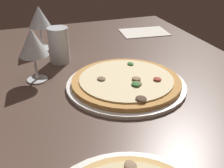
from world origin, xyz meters
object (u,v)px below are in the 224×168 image
Objects in this scene: pizza_main at (126,83)px; paper_menu at (144,32)px; wine_glass_far at (39,18)px; wine_glass_near at (33,44)px; water_glass at (59,47)px.

pizza_main is 1.69× the size of paper_menu.
wine_glass_far is (38.81, 18.41, 10.41)cm from pizza_main.
pizza_main is 2.10× the size of wine_glass_far.
wine_glass_near reaches higher than water_glass.
wine_glass_near is 1.33× the size of water_glass.
water_glass is 46.03cm from paper_menu.
water_glass is (-14.63, -3.94, -6.44)cm from wine_glass_far.
wine_glass_near is at bearing 61.75° from pizza_main.
water_glass is at bearing -164.94° from wine_glass_far.
water_glass is (11.61, -8.93, -6.14)cm from wine_glass_near.
pizza_main is at bearing -149.10° from water_glass.
wine_glass_far is at bearing -10.77° from wine_glass_near.
wine_glass_far is 1.36× the size of water_glass.
wine_glass_far is 1.02× the size of wine_glass_near.
wine_glass_near is at bearing 169.23° from wine_glass_far.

